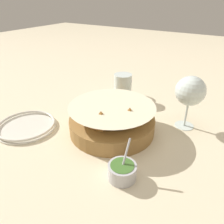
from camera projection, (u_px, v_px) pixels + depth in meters
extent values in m
plane|color=beige|center=(101.00, 132.00, 0.68)|extent=(4.00, 4.00, 0.00)
cylinder|color=olive|center=(112.00, 124.00, 0.67)|extent=(0.26, 0.26, 0.05)
cone|color=beige|center=(112.00, 118.00, 0.66)|extent=(0.26, 0.26, 0.08)
cylinder|color=#3D842D|center=(112.00, 124.00, 0.67)|extent=(0.20, 0.20, 0.01)
pyramid|color=#B77A38|center=(123.00, 107.00, 0.69)|extent=(0.09, 0.10, 0.06)
pyramid|color=#B77A38|center=(96.00, 110.00, 0.68)|extent=(0.07, 0.06, 0.05)
pyramid|color=#B77A38|center=(101.00, 121.00, 0.61)|extent=(0.09, 0.09, 0.07)
pyramid|color=#B77A38|center=(129.00, 118.00, 0.63)|extent=(0.08, 0.09, 0.07)
cylinder|color=#B7B7BC|center=(122.00, 172.00, 0.50)|extent=(0.07, 0.07, 0.04)
cylinder|color=#42702D|center=(122.00, 169.00, 0.50)|extent=(0.05, 0.05, 0.03)
cylinder|color=#B7B7BC|center=(125.00, 157.00, 0.49)|extent=(0.05, 0.01, 0.08)
cylinder|color=silver|center=(184.00, 125.00, 0.71)|extent=(0.06, 0.06, 0.00)
cylinder|color=silver|center=(186.00, 114.00, 0.69)|extent=(0.01, 0.01, 0.08)
sphere|color=silver|center=(190.00, 91.00, 0.65)|extent=(0.09, 0.09, 0.09)
sphere|color=#DBD17A|center=(190.00, 94.00, 0.65)|extent=(0.06, 0.06, 0.06)
cylinder|color=silver|center=(123.00, 87.00, 0.86)|extent=(0.07, 0.07, 0.10)
cylinder|color=orange|center=(123.00, 90.00, 0.87)|extent=(0.06, 0.06, 0.07)
torus|color=silver|center=(128.00, 83.00, 0.89)|extent=(0.07, 0.01, 0.07)
cylinder|color=silver|center=(27.00, 126.00, 0.70)|extent=(0.19, 0.19, 0.01)
torus|color=silver|center=(26.00, 125.00, 0.69)|extent=(0.18, 0.18, 0.01)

